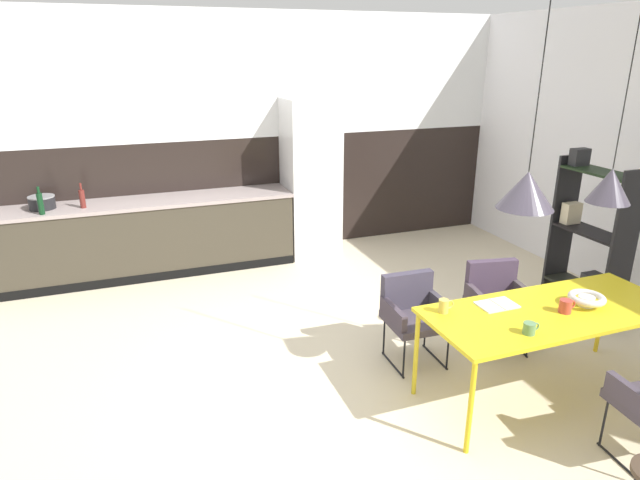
{
  "coord_description": "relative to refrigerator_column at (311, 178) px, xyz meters",
  "views": [
    {
      "loc": [
        -1.69,
        -3.33,
        2.52
      ],
      "look_at": [
        -0.14,
        0.88,
        0.95
      ],
      "focal_mm": 30.72,
      "sensor_mm": 36.0,
      "label": 1
    }
  ],
  "objects": [
    {
      "name": "kitchen_counter",
      "position": [
        -2.04,
        -0.0,
        -0.54
      ],
      "size": [
        3.44,
        0.63,
        0.89
      ],
      "color": "#3B3529",
      "rests_on": "ground"
    },
    {
      "name": "mug_short_terracotta",
      "position": [
        -0.16,
        -3.36,
        -0.21
      ],
      "size": [
        0.12,
        0.07,
        0.1
      ],
      "color": "gold",
      "rests_on": "dining_table"
    },
    {
      "name": "refrigerator_column",
      "position": [
        0.0,
        0.0,
        0.0
      ],
      "size": [
        0.64,
        0.6,
        1.97
      ],
      "primitive_type": "cube",
      "color": "silver",
      "rests_on": "ground"
    },
    {
      "name": "mug_glass_clear",
      "position": [
        0.66,
        -3.66,
        -0.21
      ],
      "size": [
        0.13,
        0.09,
        0.1
      ],
      "color": "#B23D33",
      "rests_on": "dining_table"
    },
    {
      "name": "fruit_bowl",
      "position": [
        0.88,
        -3.63,
        -0.2
      ],
      "size": [
        0.26,
        0.26,
        0.09
      ],
      "color": "silver",
      "rests_on": "dining_table"
    },
    {
      "name": "pendant_lamp_over_table_near",
      "position": [
        0.23,
        -3.6,
        0.67
      ],
      "size": [
        0.37,
        0.37,
        1.39
      ],
      "color": "black"
    },
    {
      "name": "pendant_lamp_over_table_far",
      "position": [
        0.99,
        -3.56,
        0.63
      ],
      "size": [
        0.3,
        0.3,
        1.43
      ],
      "color": "black"
    },
    {
      "name": "cooking_pot",
      "position": [
        -3.08,
        0.02,
        -0.03
      ],
      "size": [
        0.27,
        0.27,
        0.16
      ],
      "color": "black",
      "rests_on": "kitchen_counter"
    },
    {
      "name": "open_book",
      "position": [
        0.27,
        -3.4,
        -0.25
      ],
      "size": [
        0.28,
        0.2,
        0.02
      ],
      "color": "white",
      "rests_on": "dining_table"
    },
    {
      "name": "back_wall_panel_upper",
      "position": [
        -0.54,
        0.36,
        1.24
      ],
      "size": [
        6.71,
        0.12,
        1.49
      ],
      "primitive_type": "cube",
      "color": "white",
      "rests_on": "back_wall_splashback_dark"
    },
    {
      "name": "back_wall_splashback_dark",
      "position": [
        -0.54,
        0.36,
        -0.24
      ],
      "size": [
        6.71,
        0.12,
        1.49
      ],
      "primitive_type": "cube",
      "color": "black",
      "rests_on": "ground"
    },
    {
      "name": "bottle_spice_small",
      "position": [
        -2.66,
        -0.09,
        0.01
      ],
      "size": [
        0.06,
        0.06,
        0.28
      ],
      "color": "maroon",
      "rests_on": "kitchen_counter"
    },
    {
      "name": "dining_table",
      "position": [
        0.61,
        -3.59,
        -0.3
      ],
      "size": [
        1.9,
        0.78,
        0.73
      ],
      "color": "gold",
      "rests_on": "ground"
    },
    {
      "name": "mug_white_ceramic",
      "position": [
        0.2,
        -3.83,
        -0.22
      ],
      "size": [
        0.12,
        0.08,
        0.08
      ],
      "color": "#5B8456",
      "rests_on": "dining_table"
    },
    {
      "name": "armchair_facing_counter",
      "position": [
        0.73,
        -2.82,
        -0.5
      ],
      "size": [
        0.56,
        0.55,
        0.76
      ],
      "rotation": [
        0.0,
        0.0,
        2.95
      ],
      "color": "#3E3741",
      "rests_on": "ground"
    },
    {
      "name": "bottle_wine_green",
      "position": [
        -3.06,
        -0.22,
        0.02
      ],
      "size": [
        0.06,
        0.06,
        0.3
      ],
      "color": "#0F3319",
      "rests_on": "kitchen_counter"
    },
    {
      "name": "open_shelf_unit",
      "position": [
        1.99,
        -2.54,
        -0.17
      ],
      "size": [
        0.3,
        0.78,
        1.61
      ],
      "rotation": [
        0.0,
        0.0,
        -1.57
      ],
      "color": "black",
      "rests_on": "ground"
    },
    {
      "name": "ground_plane",
      "position": [
        -0.54,
        -3.06,
        -0.99
      ],
      "size": [
        9.04,
        9.04,
        0.0
      ],
      "primitive_type": "plane",
      "color": "beige"
    },
    {
      "name": "armchair_near_window",
      "position": [
        -0.07,
        -2.77,
        -0.51
      ],
      "size": [
        0.5,
        0.48,
        0.74
      ],
      "rotation": [
        0.0,
        0.0,
        3.11
      ],
      "color": "#3E3741",
      "rests_on": "ground"
    }
  ]
}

